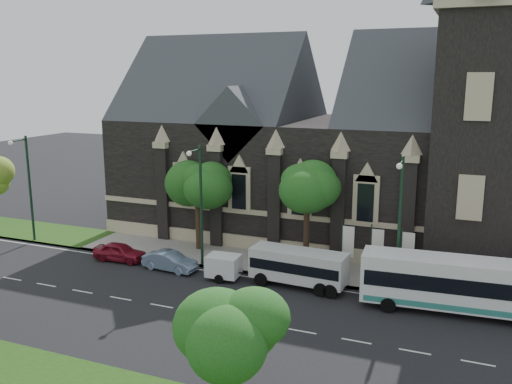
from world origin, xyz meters
The scene contains 17 objects.
ground centered at (0.00, 0.00, 0.00)m, with size 160.00×160.00×0.00m, color black.
sidewalk centered at (0.00, 9.50, 0.07)m, with size 80.00×5.00×0.15m, color gray.
museum centered at (5.12, 18.78, 8.17)m, with size 40.00×17.70×29.90m.
tree_park_east centered at (6.18, -9.32, 4.62)m, with size 3.40×3.40×6.28m.
tree_walk_right centered at (3.21, 10.71, 5.82)m, with size 4.08×4.08×7.80m.
tree_walk_left centered at (-5.80, 10.70, 5.73)m, with size 3.91×3.91×7.64m.
street_lamp_near centered at (10.00, 7.09, 5.11)m, with size 0.36×1.88×9.00m.
street_lamp_mid centered at (-4.00, 7.09, 5.11)m, with size 0.36×1.88×9.00m.
street_lamp_far centered at (-20.00, 7.09, 5.11)m, with size 0.36×1.88×9.00m.
banner_flag_left centered at (6.29, 9.00, 2.38)m, with size 0.90×0.10×4.00m.
banner_flag_center centered at (8.29, 9.00, 2.38)m, with size 0.90×0.10×4.00m.
banner_flag_right centered at (10.29, 9.00, 2.38)m, with size 0.90×0.10×4.00m.
tour_coach centered at (13.88, 5.75, 1.81)m, with size 11.53×3.33×3.32m.
shuttle_bus centered at (3.79, 6.20, 1.45)m, with size 6.55×2.65×2.48m.
box_trailer centered at (-1.39, 5.47, 0.97)m, with size 3.25×1.91×1.71m.
sedan centered at (-5.76, 5.64, 0.68)m, with size 1.44×4.12×1.36m, color #7990AF.
car_far_red centered at (-10.36, 6.00, 0.70)m, with size 1.64×4.08×1.39m, color maroon.
Camera 1 is at (14.01, -26.57, 13.83)m, focal length 38.13 mm.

